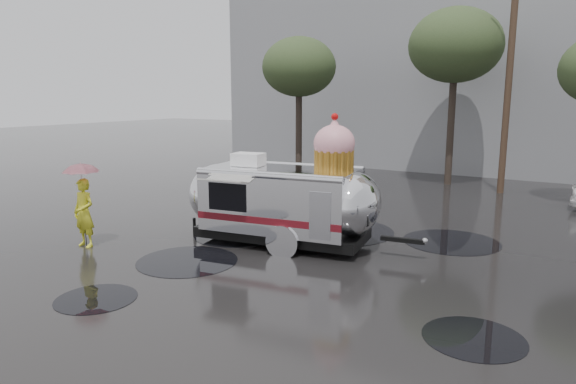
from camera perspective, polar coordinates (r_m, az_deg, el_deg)
The scene contains 10 objects.
ground at distance 11.87m, azimuth -0.80°, elevation -9.84°, with size 120.00×120.00×0.00m, color black.
puddles at distance 14.29m, azimuth 2.78°, elevation -6.22°, with size 9.65×10.29×0.01m.
grey_building at distance 34.94m, azimuth 15.03°, elevation 14.21°, with size 22.00×12.00×13.00m, color slate.
utility_pole at distance 23.68m, azimuth 23.30°, elevation 10.98°, with size 1.60×0.28×9.00m.
tree_left at distance 25.90m, azimuth 1.23°, elevation 13.65°, with size 3.64×3.64×6.95m.
tree_mid at distance 25.22m, azimuth 18.12°, elevation 15.17°, with size 4.20×4.20×8.03m.
barricade_row at distance 22.81m, azimuth 0.55°, elevation 1.54°, with size 4.30×0.80×1.00m.
airstream_trailer at distance 14.36m, azimuth -0.37°, elevation -0.68°, with size 6.97×3.28×3.78m.
person_left at distance 15.29m, azimuth -21.72°, elevation -2.17°, with size 0.69×0.46×1.91m, color yellow.
umbrella_pink at distance 15.11m, azimuth -21.98°, elevation 1.54°, with size 1.20×1.20×2.37m.
Camera 1 is at (5.87, -9.44, 4.17)m, focal length 32.00 mm.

